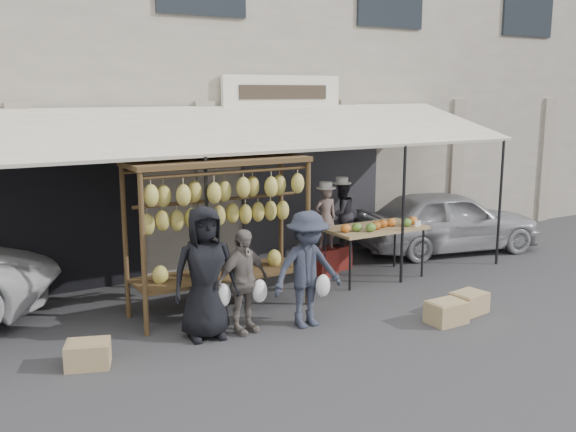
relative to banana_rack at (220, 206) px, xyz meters
name	(u,v)px	position (x,y,z in m)	size (l,w,h in m)	color
ground_plane	(313,331)	(0.71, -1.33, -1.57)	(90.00, 90.00, 0.00)	#2D2D30
shophouse	(146,68)	(0.71, 5.17, 2.08)	(24.00, 6.15, 7.30)	#A79D8C
awning	(236,130)	(0.72, 0.95, 1.00)	(10.00, 2.35, 2.92)	silver
banana_rack	(220,206)	(0.00, 0.00, 0.00)	(2.60, 0.90, 2.24)	#352513
produce_table	(376,229)	(2.98, 0.23, -0.69)	(1.70, 0.90, 1.04)	#A18455
vendor_left	(325,218)	(2.33, 0.80, -0.54)	(0.40, 0.26, 1.09)	#6F5B56
vendor_right	(341,214)	(2.84, 1.06, -0.56)	(0.57, 0.44, 1.17)	#222128
customer_left	(205,273)	(-0.59, -0.78, -0.70)	(0.85, 0.55, 1.74)	black
customer_mid	(243,281)	(-0.10, -0.87, -0.87)	(0.82, 0.34, 1.41)	slate
customer_right	(307,269)	(0.76, -1.10, -0.77)	(1.03, 0.59, 1.60)	#2B2F3E
stool_left	(325,262)	(2.33, 0.80, -1.33)	(0.35, 0.35, 0.49)	maroon
stool_right	(341,257)	(2.84, 1.06, -1.36)	(0.30, 0.30, 0.43)	maroon
crate_near_a	(446,312)	(2.49, -1.99, -1.42)	(0.51, 0.39, 0.31)	tan
crate_near_b	(469,303)	(3.07, -1.84, -1.42)	(0.50, 0.38, 0.30)	tan
crate_far	(88,354)	(-2.15, -0.93, -1.42)	(0.50, 0.38, 0.30)	tan
sedan	(448,220)	(5.44, 1.04, -0.94)	(1.48, 3.68, 1.25)	#A2A3A8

